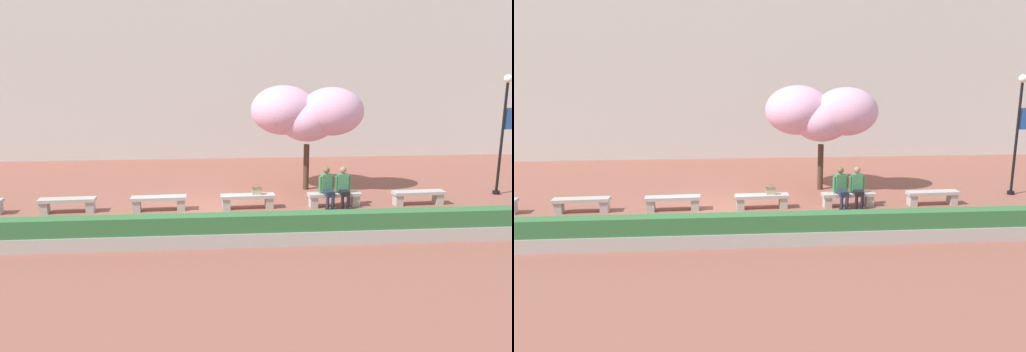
{
  "view_description": "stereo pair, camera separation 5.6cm",
  "coord_description": "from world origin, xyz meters",
  "views": [
    {
      "loc": [
        0.4,
        -15.12,
        4.41
      ],
      "look_at": [
        1.66,
        0.2,
        1.0
      ],
      "focal_mm": 35.0,
      "sensor_mm": 36.0,
      "label": 1
    },
    {
      "loc": [
        0.45,
        -15.12,
        4.41
      ],
      "look_at": [
        1.66,
        0.2,
        1.0
      ],
      "focal_mm": 35.0,
      "sensor_mm": 36.0,
      "label": 2
    }
  ],
  "objects": [
    {
      "name": "lamp_post_with_banner",
      "position": [
        10.21,
        1.09,
        2.47
      ],
      "size": [
        0.54,
        0.28,
        4.13
      ],
      "color": "black",
      "rests_on": "ground"
    },
    {
      "name": "ground_plane",
      "position": [
        0.0,
        0.0,
        0.0
      ],
      "size": [
        100.0,
        100.0,
        0.0
      ],
      "primitive_type": "plane",
      "color": "#8E5142"
    },
    {
      "name": "stone_bench_east_end",
      "position": [
        4.15,
        0.0,
        0.3
      ],
      "size": [
        1.71,
        0.49,
        0.45
      ],
      "color": "#ADA89E",
      "rests_on": "ground"
    },
    {
      "name": "stone_bench_far_east",
      "position": [
        6.92,
        0.0,
        0.3
      ],
      "size": [
        1.71,
        0.49,
        0.45
      ],
      "color": "#ADA89E",
      "rests_on": "ground"
    },
    {
      "name": "handbag",
      "position": [
        1.67,
        -0.0,
        0.58
      ],
      "size": [
        0.3,
        0.15,
        0.34
      ],
      "color": "tan",
      "rests_on": "stone_bench_near_east"
    },
    {
      "name": "building_facade",
      "position": [
        0.0,
        10.78,
        3.93
      ],
      "size": [
        31.06,
        4.0,
        7.85
      ],
      "primitive_type": "cube",
      "color": "beige",
      "rests_on": "ground"
    },
    {
      "name": "person_seated_right",
      "position": [
        4.42,
        -0.05,
        0.7
      ],
      "size": [
        0.51,
        0.68,
        1.29
      ],
      "color": "black",
      "rests_on": "ground"
    },
    {
      "name": "stone_bench_near_west",
      "position": [
        -4.15,
        0.0,
        0.3
      ],
      "size": [
        1.71,
        0.49,
        0.45
      ],
      "color": "#ADA89E",
      "rests_on": "ground"
    },
    {
      "name": "planter_hedge_foreground",
      "position": [
        0.0,
        -3.25,
        0.39
      ],
      "size": [
        19.23,
        0.5,
        0.8
      ],
      "color": "#ADA89E",
      "rests_on": "ground"
    },
    {
      "name": "stone_bench_near_east",
      "position": [
        1.38,
        0.0,
        0.3
      ],
      "size": [
        1.71,
        0.49,
        0.45
      ],
      "color": "#ADA89E",
      "rests_on": "ground"
    },
    {
      "name": "stone_bench_center",
      "position": [
        -1.38,
        0.0,
        0.3
      ],
      "size": [
        1.71,
        0.49,
        0.45
      ],
      "color": "#ADA89E",
      "rests_on": "ground"
    },
    {
      "name": "cherry_tree_main",
      "position": [
        3.57,
        2.37,
        2.76
      ],
      "size": [
        3.92,
        2.71,
        3.73
      ],
      "color": "#473323",
      "rests_on": "ground"
    },
    {
      "name": "person_seated_left",
      "position": [
        3.9,
        -0.05,
        0.7
      ],
      "size": [
        0.5,
        0.72,
        1.29
      ],
      "color": "black",
      "rests_on": "ground"
    }
  ]
}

